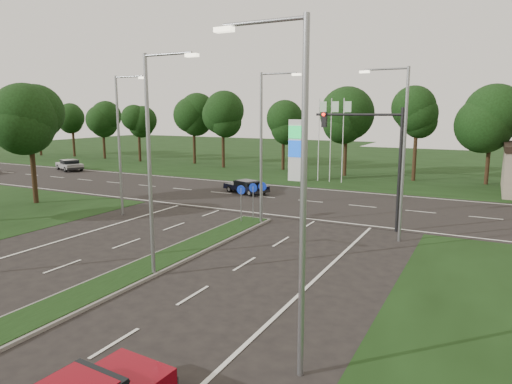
% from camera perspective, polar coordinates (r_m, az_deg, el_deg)
% --- Properties ---
extents(ground, '(160.00, 160.00, 0.00)m').
position_cam_1_polar(ground, '(16.80, -28.58, -15.08)').
color(ground, black).
rests_on(ground, ground).
extents(verge_far, '(160.00, 50.00, 0.02)m').
position_cam_1_polar(verge_far, '(64.89, 15.69, 3.69)').
color(verge_far, black).
rests_on(verge_far, ground).
extents(cross_road, '(160.00, 12.00, 0.02)m').
position_cam_1_polar(cross_road, '(35.39, 5.30, -1.04)').
color(cross_road, black).
rests_on(cross_road, ground).
extents(median_kerb, '(2.00, 26.00, 0.12)m').
position_cam_1_polar(median_kerb, '(19.05, -18.47, -11.17)').
color(median_kerb, slate).
rests_on(median_kerb, ground).
extents(streetlight_median_near, '(2.53, 0.22, 9.00)m').
position_cam_1_polar(streetlight_median_near, '(18.67, -12.77, 4.55)').
color(streetlight_median_near, gray).
rests_on(streetlight_median_near, ground).
extents(streetlight_median_far, '(2.53, 0.22, 9.00)m').
position_cam_1_polar(streetlight_median_far, '(27.07, 1.02, 6.44)').
color(streetlight_median_far, gray).
rests_on(streetlight_median_far, ground).
extents(streetlight_left_far, '(2.53, 0.22, 9.00)m').
position_cam_1_polar(streetlight_left_far, '(30.81, -16.51, 6.47)').
color(streetlight_left_far, gray).
rests_on(streetlight_left_far, ground).
extents(streetlight_right_far, '(2.53, 0.22, 9.00)m').
position_cam_1_polar(streetlight_right_far, '(24.63, 17.59, 5.61)').
color(streetlight_right_far, gray).
rests_on(streetlight_right_far, ground).
extents(streetlight_right_near, '(2.53, 0.22, 9.00)m').
position_cam_1_polar(streetlight_right_near, '(11.17, 5.02, 1.19)').
color(streetlight_right_near, gray).
rests_on(streetlight_right_near, ground).
extents(traffic_signal, '(5.10, 0.42, 7.00)m').
position_cam_1_polar(traffic_signal, '(26.93, 14.90, 5.18)').
color(traffic_signal, black).
rests_on(traffic_signal, ground).
extents(median_signs, '(1.16, 1.76, 2.38)m').
position_cam_1_polar(median_signs, '(28.29, -0.45, -0.27)').
color(median_signs, gray).
rests_on(median_signs, ground).
extents(gas_pylon, '(5.80, 1.26, 8.00)m').
position_cam_1_polar(gas_pylon, '(44.68, 5.24, 5.41)').
color(gas_pylon, silver).
rests_on(gas_pylon, ground).
extents(tree_left_far, '(5.20, 5.20, 8.86)m').
position_cam_1_polar(tree_left_far, '(38.01, -27.28, 7.94)').
color(tree_left_far, black).
rests_on(tree_left_far, ground).
extents(treeline_far, '(6.00, 6.00, 9.90)m').
position_cam_1_polar(treeline_far, '(49.84, 12.56, 9.88)').
color(treeline_far, black).
rests_on(treeline_far, ground).
extents(navy_sedan, '(4.34, 2.93, 1.11)m').
position_cam_1_polar(navy_sedan, '(38.10, -1.23, 0.71)').
color(navy_sedan, black).
rests_on(navy_sedan, ground).
extents(far_car_a, '(4.80, 3.52, 1.27)m').
position_cam_1_polar(far_car_a, '(57.14, -22.29, 3.18)').
color(far_car_a, '#9E9E9E').
rests_on(far_car_a, ground).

